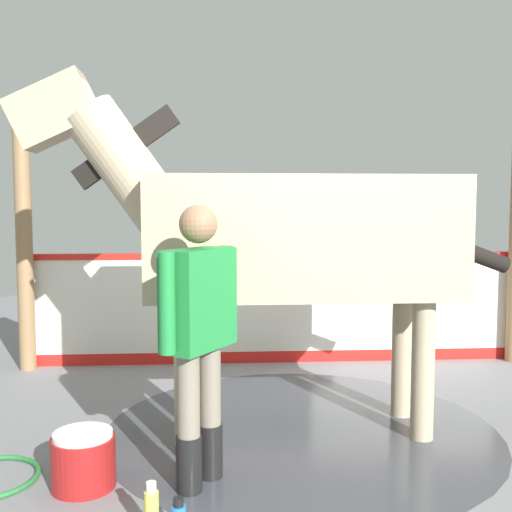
{
  "coord_description": "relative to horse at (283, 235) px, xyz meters",
  "views": [
    {
      "loc": [
        3.3,
        2.76,
        1.63
      ],
      "look_at": [
        0.61,
        0.1,
        1.31
      ],
      "focal_mm": 41.28,
      "sensor_mm": 36.0,
      "label": 1
    }
  ],
  "objects": [
    {
      "name": "bottle_shampoo",
      "position": [
        1.5,
        0.48,
        -1.31
      ],
      "size": [
        0.07,
        0.07,
        0.28
      ],
      "color": "#D8CC4C",
      "rests_on": "ground"
    },
    {
      "name": "barrier_wall",
      "position": [
        -1.36,
        -1.32,
        -0.9
      ],
      "size": [
        3.81,
        3.4,
        1.15
      ],
      "color": "silver",
      "rests_on": "ground"
    },
    {
      "name": "roof_post_near",
      "position": [
        0.61,
        -2.89,
        -0.08
      ],
      "size": [
        0.16,
        0.16,
        2.71
      ],
      "primitive_type": "cylinder",
      "color": "olive",
      "rests_on": "ground"
    },
    {
      "name": "handler",
      "position": [
        0.97,
        0.23,
        -0.49
      ],
      "size": [
        0.65,
        0.33,
        1.64
      ],
      "rotation": [
        0.0,
        0.0,
        1.82
      ],
      "color": "black",
      "rests_on": "ground"
    },
    {
      "name": "horse",
      "position": [
        0.0,
        0.0,
        0.0
      ],
      "size": [
        2.81,
        2.53,
        2.57
      ],
      "rotation": [
        0.0,
        0.0,
        -0.73
      ],
      "color": "tan",
      "rests_on": "ground"
    },
    {
      "name": "ground_plane",
      "position": [
        -0.18,
        0.06,
        -1.44
      ],
      "size": [
        16.0,
        16.0,
        0.02
      ],
      "primitive_type": "cube",
      "color": "gray"
    },
    {
      "name": "wash_bucket",
      "position": [
        1.48,
        -0.22,
        -1.27
      ],
      "size": [
        0.37,
        0.37,
        0.33
      ],
      "color": "maroon",
      "rests_on": "ground"
    },
    {
      "name": "wet_patch",
      "position": [
        -0.1,
        0.09,
        -1.43
      ],
      "size": [
        2.86,
        2.86,
        0.0
      ],
      "primitive_type": "cylinder",
      "color": "#42444C",
      "rests_on": "ground"
    }
  ]
}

